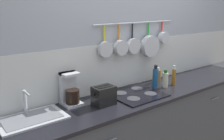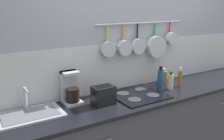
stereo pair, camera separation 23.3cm
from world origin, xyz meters
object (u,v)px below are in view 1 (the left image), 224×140
coffee_maker (70,91)px  bottle_hot_sauce (158,76)px  toaster (104,95)px  bottle_dish_soap (174,76)px  bottle_sesame_oil (155,77)px  bottle_olive_oil (165,79)px

coffee_maker → bottle_hot_sauce: bearing=-1.2°
toaster → bottle_dish_soap: bearing=-0.5°
bottle_hot_sauce → bottle_sesame_oil: bearing=-146.3°
toaster → bottle_hot_sauce: same height
coffee_maker → bottle_sesame_oil: size_ratio=1.22×
toaster → bottle_sesame_oil: bottle_sesame_oil is taller
bottle_hot_sauce → bottle_olive_oil: bearing=-113.2°
coffee_maker → toaster: (0.25, -0.20, -0.04)m
toaster → bottle_hot_sauce: bearing=10.8°
bottle_sesame_oil → coffee_maker: bearing=172.9°
coffee_maker → bottle_olive_oil: bearing=-10.7°
bottle_sesame_oil → bottle_olive_oil: bearing=-45.8°
coffee_maker → toaster: 0.32m
bottle_olive_oil → bottle_dish_soap: 0.15m
toaster → bottle_olive_oil: bottle_olive_oil is taller
bottle_sesame_oil → bottle_dish_soap: bottle_sesame_oil is taller
toaster → bottle_sesame_oil: bearing=5.4°
toaster → bottle_dish_soap: (1.00, -0.01, 0.01)m
bottle_dish_soap → bottle_hot_sauce: bearing=110.2°
coffee_maker → bottle_hot_sauce: size_ratio=1.69×
toaster → bottle_olive_oil: bearing=-0.3°
toaster → bottle_olive_oil: size_ratio=1.07×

